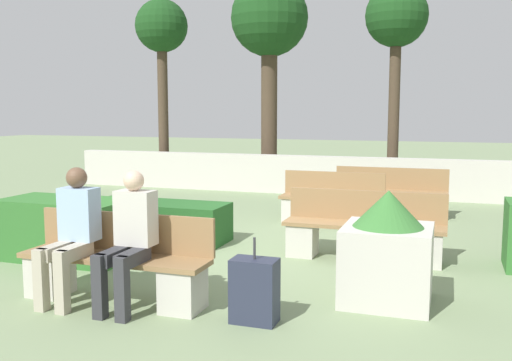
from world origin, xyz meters
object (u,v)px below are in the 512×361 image
object	(u,v)px
person_seated_man	(72,228)
tree_center_right	(396,23)
bench_front	(116,267)
tree_center_left	(269,25)
person_seated_woman	(129,233)
tree_leftmost	(162,34)
suitcase	(254,291)
planter_corner_left	(387,251)
bench_right_side	(390,197)
bench_left_side	(363,233)
bench_back	(331,205)

from	to	relation	value
person_seated_man	tree_center_right	bearing A→B (deg)	76.20
bench_front	tree_center_left	distance (m)	9.82
bench_front	person_seated_woman	xyz separation A→B (m)	(0.25, -0.14, 0.40)
bench_front	person_seated_man	xyz separation A→B (m)	(-0.41, -0.14, 0.41)
person_seated_man	tree_leftmost	distance (m)	9.93
bench_front	tree_leftmost	size ratio (longest dim) A/B	0.42
suitcase	tree_leftmost	xyz separation A→B (m)	(-5.53, 8.67, 3.59)
bench_front	planter_corner_left	bearing A→B (deg)	18.33
suitcase	bench_right_side	bearing A→B (deg)	83.99
person_seated_woman	bench_front	bearing A→B (deg)	150.44
tree_leftmost	tree_center_right	xyz separation A→B (m)	(5.86, 0.48, 0.06)
bench_front	tree_leftmost	xyz separation A→B (m)	(-4.01, 8.57, 3.54)
bench_front	bench_right_side	bearing A→B (deg)	69.48
bench_right_side	person_seated_man	size ratio (longest dim) A/B	1.51
planter_corner_left	tree_center_left	world-z (taller)	tree_center_left
bench_front	tree_center_right	bearing A→B (deg)	78.43
bench_front	person_seated_woman	size ratio (longest dim) A/B	1.49
person_seated_man	planter_corner_left	distance (m)	3.18
bench_right_side	person_seated_woman	xyz separation A→B (m)	(-1.88, -5.85, 0.40)
person_seated_man	person_seated_woman	bearing A→B (deg)	-0.15
bench_front	tree_center_right	world-z (taller)	tree_center_right
bench_front	suitcase	world-z (taller)	bench_front
bench_left_side	tree_center_left	world-z (taller)	tree_center_left
tree_center_left	planter_corner_left	bearing A→B (deg)	-64.80
bench_back	suitcase	size ratio (longest dim) A/B	2.20
bench_right_side	planter_corner_left	xyz separation A→B (m)	(0.46, -4.85, 0.17)
bench_front	planter_corner_left	distance (m)	2.75
bench_left_side	tree_center_right	xyz separation A→B (m)	(-0.28, 6.58, 3.60)
bench_left_side	tree_center_left	xyz separation A→B (m)	(-3.37, 6.55, 3.69)
planter_corner_left	tree_center_right	size ratio (longest dim) A/B	0.24
tree_center_right	bench_back	bearing A→B (deg)	-97.45
person_seated_man	planter_corner_left	size ratio (longest dim) A/B	1.19
bench_back	tree_center_left	bearing A→B (deg)	110.21
suitcase	tree_leftmost	size ratio (longest dim) A/B	0.17
bench_left_side	planter_corner_left	xyz separation A→B (m)	(0.47, -1.60, 0.17)
suitcase	tree_center_left	world-z (taller)	tree_center_left
bench_front	person_seated_man	world-z (taller)	person_seated_man
tree_leftmost	bench_front	bearing A→B (deg)	-64.94
person_seated_woman	bench_left_side	bearing A→B (deg)	54.18
tree_leftmost	person_seated_woman	bearing A→B (deg)	-63.94
tree_leftmost	tree_center_right	bearing A→B (deg)	4.69
suitcase	planter_corner_left	bearing A→B (deg)	41.95
bench_front	bench_back	xyz separation A→B (m)	(1.27, 4.64, -0.01)
bench_back	bench_left_side	bearing A→B (deg)	-78.02
person_seated_woman	tree_center_right	bearing A→B (deg)	80.14
tree_leftmost	bench_left_side	bearing A→B (deg)	-44.83
bench_back	tree_center_right	size ratio (longest dim) A/B	0.36
bench_front	bench_left_side	xyz separation A→B (m)	(2.14, 2.46, 0.00)
bench_front	person_seated_woman	world-z (taller)	person_seated_woman
suitcase	tree_center_left	size ratio (longest dim) A/B	0.15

